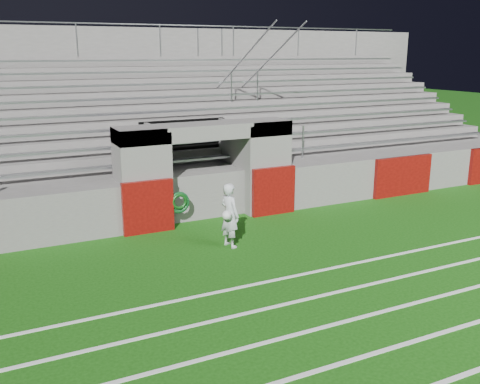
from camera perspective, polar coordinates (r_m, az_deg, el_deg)
ground at (r=11.84m, az=2.99°, el=-7.27°), size 90.00×90.00×0.00m
field_markings at (r=8.33m, az=20.86°, el=-18.44°), size 28.00×8.09×0.01m
stadium_structure at (r=18.58m, az=-9.01°, el=5.46°), size 26.00×8.48×5.42m
goalkeeper_with_ball at (r=12.38m, az=-1.12°, el=-2.49°), size 0.54×0.65×1.53m
hose_coil at (r=13.77m, az=-6.52°, el=-1.10°), size 0.58×0.14×0.58m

